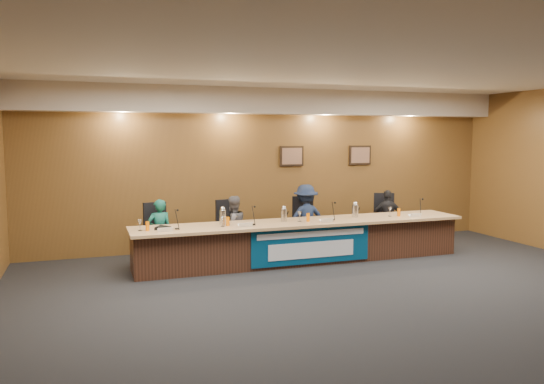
{
  "coord_description": "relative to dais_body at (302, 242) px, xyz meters",
  "views": [
    {
      "loc": [
        -3.63,
        -6.32,
        2.28
      ],
      "look_at": [
        -0.48,
        2.7,
        1.26
      ],
      "focal_mm": 35.0,
      "sensor_mm": 36.0,
      "label": 1
    }
  ],
  "objects": [
    {
      "name": "nameplate_d",
      "position": [
        2.17,
        -0.33,
        0.45
      ],
      "size": [
        0.24,
        0.08,
        0.1
      ],
      "primitive_type": "cube",
      "rotation": [
        0.31,
        0.0,
        0.0
      ],
      "color": "white",
      "rests_on": "dais_top"
    },
    {
      "name": "microphone_d",
      "position": [
        2.33,
        -0.19,
        0.41
      ],
      "size": [
        0.07,
        0.07,
        0.02
      ],
      "primitive_type": "cylinder",
      "color": "black",
      "rests_on": "dais_top"
    },
    {
      "name": "water_glass_c",
      "position": [
        -0.09,
        -0.08,
        0.49
      ],
      "size": [
        0.08,
        0.08,
        0.18
      ],
      "primitive_type": "cylinder",
      "color": "silver",
      "rests_on": "dais_top"
    },
    {
      "name": "nameplate_c",
      "position": [
        0.34,
        -0.31,
        0.45
      ],
      "size": [
        0.24,
        0.08,
        0.1
      ],
      "primitive_type": "cube",
      "rotation": [
        0.31,
        0.0,
        0.0
      ],
      "color": "white",
      "rests_on": "dais_top"
    },
    {
      "name": "floor",
      "position": [
        0.0,
        -2.4,
        -0.35
      ],
      "size": [
        10.0,
        10.0,
        0.0
      ],
      "primitive_type": "plane",
      "color": "black",
      "rests_on": "ground"
    },
    {
      "name": "water_glass_a",
      "position": [
        -2.86,
        -0.08,
        0.49
      ],
      "size": [
        0.08,
        0.08,
        0.18
      ],
      "primitive_type": "cylinder",
      "color": "silver",
      "rests_on": "dais_top"
    },
    {
      "name": "carafe_mid",
      "position": [
        -0.35,
        0.02,
        0.52
      ],
      "size": [
        0.11,
        0.11,
        0.23
      ],
      "primitive_type": "cylinder",
      "color": "silver",
      "rests_on": "dais_top"
    },
    {
      "name": "speakerphone",
      "position": [
        -2.5,
        -0.04,
        0.43
      ],
      "size": [
        0.32,
        0.32,
        0.05
      ],
      "primitive_type": "cylinder",
      "color": "black",
      "rests_on": "dais_top"
    },
    {
      "name": "banner",
      "position": [
        0.0,
        -0.41,
        0.03
      ],
      "size": [
        2.2,
        0.02,
        0.65
      ],
      "primitive_type": "cube",
      "color": "navy",
      "rests_on": "dais_body"
    },
    {
      "name": "banner_text_upper",
      "position": [
        0.0,
        -0.43,
        0.23
      ],
      "size": [
        2.0,
        0.01,
        0.1
      ],
      "primitive_type": "cube",
      "color": "silver",
      "rests_on": "banner"
    },
    {
      "name": "wall_photo_left",
      "position": [
        0.4,
        1.57,
        1.5
      ],
      "size": [
        0.52,
        0.04,
        0.42
      ],
      "primitive_type": "cube",
      "color": "black",
      "rests_on": "wall_back"
    },
    {
      "name": "water_glass_b",
      "position": [
        -1.51,
        -0.13,
        0.49
      ],
      "size": [
        0.08,
        0.08,
        0.18
      ],
      "primitive_type": "cylinder",
      "color": "silver",
      "rests_on": "dais_top"
    },
    {
      "name": "microphone_a",
      "position": [
        -2.28,
        -0.15,
        0.41
      ],
      "size": [
        0.07,
        0.07,
        0.02
      ],
      "primitive_type": "cylinder",
      "color": "black",
      "rests_on": "dais_top"
    },
    {
      "name": "juice_glass_b",
      "position": [
        -1.41,
        -0.08,
        0.47
      ],
      "size": [
        0.06,
        0.06,
        0.15
      ],
      "primitive_type": "cylinder",
      "color": "orange",
      "rests_on": "dais_top"
    },
    {
      "name": "microphone_b",
      "position": [
        -0.98,
        -0.15,
        0.41
      ],
      "size": [
        0.07,
        0.07,
        0.02
      ],
      "primitive_type": "cylinder",
      "color": "black",
      "rests_on": "dais_top"
    },
    {
      "name": "panelist_c",
      "position": [
        0.34,
        0.65,
        0.32
      ],
      "size": [
        0.87,
        0.5,
        1.34
      ],
      "primitive_type": "imported",
      "rotation": [
        0.0,
        0.0,
        3.14
      ],
      "color": "#141F3A",
      "rests_on": "floor"
    },
    {
      "name": "office_chair_d",
      "position": [
        2.17,
        0.75,
        0.13
      ],
      "size": [
        0.63,
        0.63,
        0.08
      ],
      "primitive_type": "cube",
      "rotation": [
        0.0,
        0.0,
        -0.4
      ],
      "color": "black",
      "rests_on": "floor"
    },
    {
      "name": "carafe_right",
      "position": [
        1.09,
        0.05,
        0.52
      ],
      "size": [
        0.12,
        0.12,
        0.23
      ],
      "primitive_type": "cylinder",
      "color": "silver",
      "rests_on": "dais_top"
    },
    {
      "name": "office_chair_c",
      "position": [
        0.34,
        0.75,
        0.13
      ],
      "size": [
        0.6,
        0.6,
        0.08
      ],
      "primitive_type": "cube",
      "rotation": [
        0.0,
        0.0,
        -0.3
      ],
      "color": "black",
      "rests_on": "floor"
    },
    {
      "name": "juice_glass_c",
      "position": [
        0.06,
        -0.12,
        0.47
      ],
      "size": [
        0.06,
        0.06,
        0.15
      ],
      "primitive_type": "cylinder",
      "color": "orange",
      "rests_on": "dais_top"
    },
    {
      "name": "juice_glass_d",
      "position": [
        1.92,
        -0.13,
        0.47
      ],
      "size": [
        0.06,
        0.06,
        0.15
      ],
      "primitive_type": "cylinder",
      "color": "orange",
      "rests_on": "dais_top"
    },
    {
      "name": "wall_photo_right",
      "position": [
        2.0,
        1.57,
        1.5
      ],
      "size": [
        0.52,
        0.04,
        0.42
      ],
      "primitive_type": "cube",
      "color": "black",
      "rests_on": "wall_back"
    },
    {
      "name": "water_glass_d",
      "position": [
        1.75,
        -0.09,
        0.49
      ],
      "size": [
        0.08,
        0.08,
        0.18
      ],
      "primitive_type": "cylinder",
      "color": "silver",
      "rests_on": "dais_top"
    },
    {
      "name": "panelist_a",
      "position": [
        -2.46,
        0.65,
        0.23
      ],
      "size": [
        0.44,
        0.3,
        1.16
      ],
      "primitive_type": "imported",
      "rotation": [
        0.0,
        0.0,
        3.2
      ],
      "color": "#125648",
      "rests_on": "floor"
    },
    {
      "name": "banner_text_lower",
      "position": [
        0.0,
        -0.43,
        -0.05
      ],
      "size": [
        1.6,
        0.01,
        0.28
      ],
      "primitive_type": "cube",
      "color": "silver",
      "rests_on": "banner"
    },
    {
      "name": "soffit",
      "position": [
        0.0,
        1.35,
        2.6
      ],
      "size": [
        10.0,
        0.5,
        0.5
      ],
      "primitive_type": "cube",
      "color": "beige",
      "rests_on": "wall_back"
    },
    {
      "name": "office_chair_a",
      "position": [
        -2.46,
        0.75,
        0.13
      ],
      "size": [
        0.56,
        0.56,
        0.08
      ],
      "primitive_type": "cube",
      "rotation": [
        0.0,
        0.0,
        0.18
      ],
      "color": "black",
      "rests_on": "floor"
    },
    {
      "name": "ceiling",
      "position": [
        0.0,
        -2.4,
        2.85
      ],
      "size": [
        10.0,
        8.0,
        0.04
      ],
      "primitive_type": "cube",
      "color": "silver",
      "rests_on": "wall_back"
    },
    {
      "name": "dais_top",
      "position": [
        0.0,
        -0.05,
        0.38
      ],
      "size": [
        6.1,
        0.95,
        0.05
      ],
      "primitive_type": "cube",
      "color": "tan",
      "rests_on": "dais_body"
    },
    {
      "name": "microphone_c",
      "position": [
        0.54,
        -0.12,
        0.41
      ],
      "size": [
        0.07,
        0.07,
        0.02
      ],
      "primitive_type": "cylinder",
      "color": "black",
      "rests_on": "dais_top"
    },
    {
      "name": "juice_glass_a",
      "position": [
        -2.75,
        -0.12,
        0.47
      ],
      "size": [
        0.06,
        0.06,
        0.15
      ],
      "primitive_type": "cylinder",
      "color": "orange",
      "rests_on": "dais_top"
    },
    {
      "name": "panelist_d",
      "position": [
        2.17,
        0.65,
        0.23
      ],
      "size": [
        0.74,
        0.49,
        1.17
      ],
      "primitive_type": "imported",
      "rotation": [
        0.0,
        0.0,
        2.8
      ],
      "color": "black",
      "rests_on": "floor"
    },
    {
      "name": "dais_body",
      "position": [
        0.0,
        0.0,
        0.0
      ],
      "size": [
        6.0,
        0.8,
        0.7
      ],
      "primitive_type": "cube",
      "color": "#3E2216",
      "rests_on": "floor"
    },
    {
      "name": "office_chair_b",
      "position": [
        -1.12,
        0.75,
        0.13
      ],
      "size": [
        0.57,
        0.57,
        0.08
      ],
      "primitive_type": "cube",
      "rotation": [
        0.0,
        0.0,
        0.22
      ],
      "color": "black",
      "rests_on": "floor"
    },
    {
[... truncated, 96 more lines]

